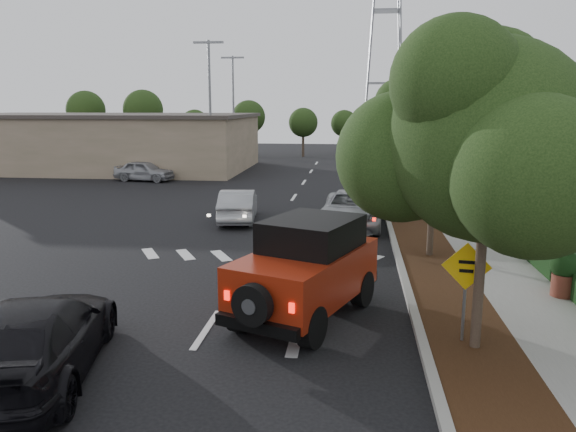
% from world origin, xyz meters
% --- Properties ---
extents(ground, '(120.00, 120.00, 0.00)m').
position_xyz_m(ground, '(0.00, 0.00, 0.00)').
color(ground, black).
rests_on(ground, ground).
extents(curb, '(0.20, 70.00, 0.15)m').
position_xyz_m(curb, '(4.60, 12.00, 0.07)').
color(curb, '#9E9B93').
rests_on(curb, ground).
extents(planting_strip, '(1.80, 70.00, 0.12)m').
position_xyz_m(planting_strip, '(5.60, 12.00, 0.06)').
color(planting_strip, black).
rests_on(planting_strip, ground).
extents(sidewalk, '(2.00, 70.00, 0.12)m').
position_xyz_m(sidewalk, '(7.50, 12.00, 0.06)').
color(sidewalk, gray).
rests_on(sidewalk, ground).
extents(hedge, '(0.80, 70.00, 0.80)m').
position_xyz_m(hedge, '(8.90, 12.00, 0.40)').
color(hedge, black).
rests_on(hedge, ground).
extents(commercial_building, '(22.00, 12.00, 4.00)m').
position_xyz_m(commercial_building, '(-16.00, 30.00, 2.00)').
color(commercial_building, '#7E7157').
rests_on(commercial_building, ground).
extents(transmission_tower, '(7.00, 4.00, 28.00)m').
position_xyz_m(transmission_tower, '(6.00, 48.00, 0.00)').
color(transmission_tower, slate).
rests_on(transmission_tower, ground).
extents(street_tree_near, '(3.80, 3.80, 5.92)m').
position_xyz_m(street_tree_near, '(5.60, -0.50, 0.00)').
color(street_tree_near, black).
rests_on(street_tree_near, ground).
extents(street_tree_mid, '(3.20, 3.20, 5.32)m').
position_xyz_m(street_tree_mid, '(5.60, 6.50, 0.00)').
color(street_tree_mid, black).
rests_on(street_tree_mid, ground).
extents(street_tree_far, '(3.40, 3.40, 5.62)m').
position_xyz_m(street_tree_far, '(5.60, 13.00, 0.00)').
color(street_tree_far, black).
rests_on(street_tree_far, ground).
extents(light_pole_a, '(2.00, 0.22, 9.00)m').
position_xyz_m(light_pole_a, '(-6.50, 26.00, 0.00)').
color(light_pole_a, slate).
rests_on(light_pole_a, ground).
extents(light_pole_b, '(2.00, 0.22, 9.00)m').
position_xyz_m(light_pole_b, '(-7.50, 38.00, 0.00)').
color(light_pole_b, slate).
rests_on(light_pole_b, ground).
extents(red_jeep, '(3.37, 4.67, 2.29)m').
position_xyz_m(red_jeep, '(2.17, 1.13, 1.16)').
color(red_jeep, black).
rests_on(red_jeep, ground).
extents(silver_suv_ahead, '(2.66, 5.28, 1.43)m').
position_xyz_m(silver_suv_ahead, '(3.09, 10.98, 0.72)').
color(silver_suv_ahead, '#9FA2A6').
rests_on(silver_suv_ahead, ground).
extents(black_suv_oncoming, '(3.18, 5.49, 1.50)m').
position_xyz_m(black_suv_oncoming, '(-2.44, -2.52, 0.75)').
color(black_suv_oncoming, black).
rests_on(black_suv_oncoming, ground).
extents(silver_sedan_oncoming, '(1.93, 4.23, 1.35)m').
position_xyz_m(silver_sedan_oncoming, '(-1.69, 11.61, 0.67)').
color(silver_sedan_oncoming, '#9EA0A5').
rests_on(silver_sedan_oncoming, ground).
extents(parked_suv, '(4.06, 2.10, 1.32)m').
position_xyz_m(parked_suv, '(-10.29, 23.40, 0.66)').
color(parked_suv, '#97989E').
rests_on(parked_suv, ground).
extents(speed_hump_sign, '(0.96, 0.16, 2.07)m').
position_xyz_m(speed_hump_sign, '(5.40, -0.24, 1.43)').
color(speed_hump_sign, slate).
rests_on(speed_hump_sign, ground).
extents(terracotta_planter, '(0.71, 0.71, 1.23)m').
position_xyz_m(terracotta_planter, '(8.40, 2.84, 0.83)').
color(terracotta_planter, brown).
rests_on(terracotta_planter, ground).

